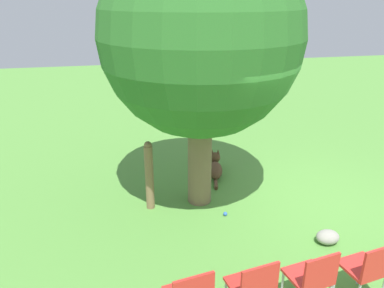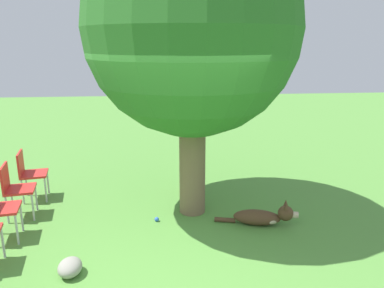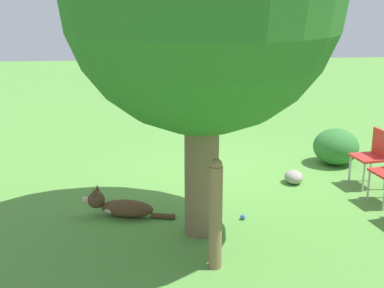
{
  "view_description": "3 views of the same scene",
  "coord_description": "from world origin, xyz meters",
  "px_view_note": "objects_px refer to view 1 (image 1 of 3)",
  "views": [
    {
      "loc": [
        -5.2,
        2.79,
        3.41
      ],
      "look_at": [
        0.47,
        1.58,
        1.09
      ],
      "focal_mm": 35.0,
      "sensor_mm": 36.0,
      "label": 1
    },
    {
      "loc": [
        -0.07,
        -4.06,
        2.64
      ],
      "look_at": [
        0.45,
        1.39,
        1.14
      ],
      "focal_mm": 35.0,
      "sensor_mm": 36.0,
      "label": 2
    },
    {
      "loc": [
        1.11,
        7.4,
        2.87
      ],
      "look_at": [
        0.58,
        1.5,
        1.14
      ],
      "focal_mm": 50.0,
      "sensor_mm": 36.0,
      "label": 3
    }
  ],
  "objects_px": {
    "fence_post": "(149,175)",
    "tennis_ball": "(225,214)",
    "red_chair_0": "(368,267)",
    "red_chair_2": "(253,286)",
    "oak_tree": "(201,38)",
    "dog": "(215,167)",
    "red_chair_1": "(312,276)"
  },
  "relations": [
    {
      "from": "red_chair_0",
      "to": "red_chair_1",
      "type": "distance_m",
      "value": 0.69
    },
    {
      "from": "oak_tree",
      "to": "red_chair_1",
      "type": "xyz_separation_m",
      "value": [
        -2.72,
        -0.65,
        -2.29
      ]
    },
    {
      "from": "red_chair_0",
      "to": "red_chair_2",
      "type": "height_order",
      "value": "same"
    },
    {
      "from": "red_chair_1",
      "to": "tennis_ball",
      "type": "relative_size",
      "value": 12.66
    },
    {
      "from": "red_chair_0",
      "to": "tennis_ball",
      "type": "xyz_separation_m",
      "value": [
        2.14,
        1.04,
        -0.48
      ]
    },
    {
      "from": "fence_post",
      "to": "tennis_ball",
      "type": "bearing_deg",
      "value": -113.85
    },
    {
      "from": "dog",
      "to": "fence_post",
      "type": "height_order",
      "value": "fence_post"
    },
    {
      "from": "red_chair_2",
      "to": "dog",
      "type": "bearing_deg",
      "value": -18.73
    },
    {
      "from": "red_chair_0",
      "to": "fence_post",
      "type": "bearing_deg",
      "value": 30.31
    },
    {
      "from": "tennis_ball",
      "to": "fence_post",
      "type": "bearing_deg",
      "value": 66.15
    },
    {
      "from": "fence_post",
      "to": "dog",
      "type": "bearing_deg",
      "value": -53.55
    },
    {
      "from": "red_chair_2",
      "to": "tennis_ball",
      "type": "height_order",
      "value": "red_chair_2"
    },
    {
      "from": "red_chair_0",
      "to": "red_chair_1",
      "type": "relative_size",
      "value": 1.0
    },
    {
      "from": "fence_post",
      "to": "red_chair_1",
      "type": "bearing_deg",
      "value": -150.24
    },
    {
      "from": "oak_tree",
      "to": "fence_post",
      "type": "xyz_separation_m",
      "value": [
        -0.05,
        0.87,
        -2.19
      ]
    },
    {
      "from": "oak_tree",
      "to": "red_chair_1",
      "type": "bearing_deg",
      "value": -166.55
    },
    {
      "from": "fence_post",
      "to": "tennis_ball",
      "type": "xyz_separation_m",
      "value": [
        -0.52,
        -1.18,
        -0.58
      ]
    },
    {
      "from": "fence_post",
      "to": "red_chair_2",
      "type": "bearing_deg",
      "value": -162.71
    },
    {
      "from": "dog",
      "to": "tennis_ball",
      "type": "bearing_deg",
      "value": -175.42
    },
    {
      "from": "red_chair_0",
      "to": "tennis_ball",
      "type": "bearing_deg",
      "value": 16.38
    },
    {
      "from": "red_chair_2",
      "to": "tennis_ball",
      "type": "distance_m",
      "value": 2.23
    },
    {
      "from": "fence_post",
      "to": "red_chair_2",
      "type": "xyz_separation_m",
      "value": [
        -2.67,
        -0.83,
        -0.1
      ]
    },
    {
      "from": "oak_tree",
      "to": "red_chair_2",
      "type": "distance_m",
      "value": 3.56
    },
    {
      "from": "fence_post",
      "to": "red_chair_2",
      "type": "distance_m",
      "value": 2.8
    },
    {
      "from": "dog",
      "to": "tennis_ball",
      "type": "xyz_separation_m",
      "value": [
        -1.59,
        0.26,
        -0.1
      ]
    },
    {
      "from": "fence_post",
      "to": "tennis_ball",
      "type": "relative_size",
      "value": 17.95
    },
    {
      "from": "dog",
      "to": "tennis_ball",
      "type": "distance_m",
      "value": 1.61
    },
    {
      "from": "red_chair_0",
      "to": "red_chair_1",
      "type": "xyz_separation_m",
      "value": [
        -0.0,
        0.69,
        0.0
      ]
    },
    {
      "from": "red_chair_0",
      "to": "oak_tree",
      "type": "bearing_deg",
      "value": 16.85
    },
    {
      "from": "red_chair_0",
      "to": "tennis_ball",
      "type": "relative_size",
      "value": 12.66
    },
    {
      "from": "red_chair_2",
      "to": "tennis_ball",
      "type": "relative_size",
      "value": 12.66
    },
    {
      "from": "oak_tree",
      "to": "tennis_ball",
      "type": "bearing_deg",
      "value": -151.95
    }
  ]
}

